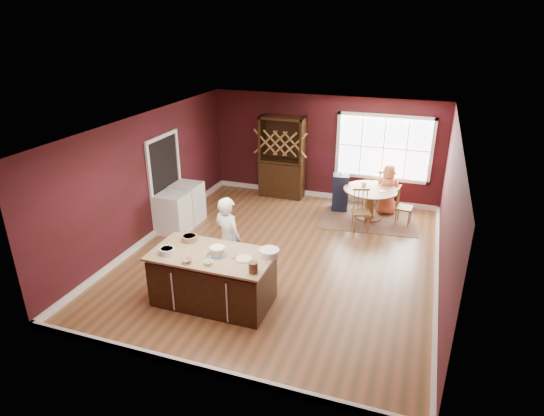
{
  "coord_description": "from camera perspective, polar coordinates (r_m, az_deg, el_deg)",
  "views": [
    {
      "loc": [
        2.47,
        -7.75,
        4.5
      ],
      "look_at": [
        -0.2,
        -0.05,
        1.05
      ],
      "focal_mm": 30.0,
      "sensor_mm": 36.0,
      "label": 1
    }
  ],
  "objects": [
    {
      "name": "kitchen_island",
      "position": [
        7.76,
        -7.39,
        -8.84
      ],
      "size": [
        2.01,
        1.06,
        0.92
      ],
      "color": "black",
      "rests_on": "ground"
    },
    {
      "name": "baker",
      "position": [
        8.22,
        -5.55,
        -3.89
      ],
      "size": [
        0.68,
        0.56,
        1.61
      ],
      "primitive_type": "imported",
      "rotation": [
        0.0,
        0.0,
        2.81
      ],
      "color": "white",
      "rests_on": "ground"
    },
    {
      "name": "seated_woman",
      "position": [
        11.37,
        14.29,
        2.31
      ],
      "size": [
        0.68,
        0.51,
        1.26
      ],
      "primitive_type": "imported",
      "rotation": [
        0.0,
        0.0,
        3.32
      ],
      "color": "#F07853",
      "rests_on": "ground"
    },
    {
      "name": "table_plate",
      "position": [
        10.83,
        13.65,
        2.06
      ],
      "size": [
        0.18,
        0.18,
        0.01
      ],
      "primitive_type": "cylinder",
      "color": "beige",
      "rests_on": "dining_table"
    },
    {
      "name": "bowl_blue",
      "position": [
        7.63,
        -13.03,
        -5.27
      ],
      "size": [
        0.25,
        0.25,
        0.1
      ],
      "primitive_type": "cylinder",
      "color": "white",
      "rests_on": "kitchen_island"
    },
    {
      "name": "chair_north",
      "position": [
        11.64,
        14.04,
        2.32
      ],
      "size": [
        0.48,
        0.46,
        1.07
      ],
      "primitive_type": null,
      "rotation": [
        0.0,
        0.0,
        3.23
      ],
      "color": "brown",
      "rests_on": "ground"
    },
    {
      "name": "doorway",
      "position": [
        10.55,
        -13.18,
        3.09
      ],
      "size": [
        0.08,
        1.26,
        2.13
      ],
      "primitive_type": null,
      "color": "white",
      "rests_on": "room_shell"
    },
    {
      "name": "room_shell",
      "position": [
        8.72,
        1.36,
        1.76
      ],
      "size": [
        7.0,
        7.0,
        7.0
      ],
      "color": "brown",
      "rests_on": "ground"
    },
    {
      "name": "bowl_pink",
      "position": [
        7.3,
        -10.65,
        -6.59
      ],
      "size": [
        0.17,
        0.17,
        0.06
      ],
      "primitive_type": "cylinder",
      "color": "silver",
      "rests_on": "kitchen_island"
    },
    {
      "name": "white_tub",
      "position": [
        7.37,
        -0.36,
        -5.61
      ],
      "size": [
        0.33,
        0.33,
        0.11
      ],
      "primitive_type": "cylinder",
      "color": "white",
      "rests_on": "kitchen_island"
    },
    {
      "name": "bowl_yellow",
      "position": [
        7.97,
        -10.32,
        -3.75
      ],
      "size": [
        0.27,
        0.27,
        0.1
      ],
      "primitive_type": "cylinder",
      "color": "olive",
      "rests_on": "kitchen_island"
    },
    {
      "name": "dinner_plate",
      "position": [
        7.3,
        -3.55,
        -6.38
      ],
      "size": [
        0.26,
        0.26,
        0.02
      ],
      "primitive_type": "cylinder",
      "color": "beige",
      "rests_on": "kitchen_island"
    },
    {
      "name": "rug",
      "position": [
        11.21,
        12.0,
        -1.21
      ],
      "size": [
        2.4,
        1.95,
        0.01
      ],
      "primitive_type": "cube",
      "rotation": [
        0.0,
        0.0,
        0.1
      ],
      "color": "brown",
      "rests_on": "ground"
    },
    {
      "name": "toddler",
      "position": [
        11.34,
        8.83,
        3.68
      ],
      "size": [
        0.18,
        0.14,
        0.26
      ],
      "primitive_type": null,
      "color": "#8CA5BF",
      "rests_on": "high_chair"
    },
    {
      "name": "washer",
      "position": [
        10.33,
        -12.26,
        -0.63
      ],
      "size": [
        0.63,
        0.61,
        0.91
      ],
      "primitive_type": "cube",
      "color": "silver",
      "rests_on": "ground"
    },
    {
      "name": "dryer",
      "position": [
        10.84,
        -10.56,
        0.67
      ],
      "size": [
        0.64,
        0.62,
        0.93
      ],
      "primitive_type": "cube",
      "color": "white",
      "rests_on": "ground"
    },
    {
      "name": "bowl_olive",
      "position": [
        7.21,
        -7.99,
        -6.82
      ],
      "size": [
        0.14,
        0.14,
        0.05
      ],
      "primitive_type": "cylinder",
      "color": "#F3EFCB",
      "rests_on": "kitchen_island"
    },
    {
      "name": "high_chair",
      "position": [
        11.41,
        8.57,
        2.06
      ],
      "size": [
        0.45,
        0.45,
        0.96
      ],
      "primitive_type": null,
      "rotation": [
        0.0,
        0.0,
        0.19
      ],
      "color": "black",
      "rests_on": "ground"
    },
    {
      "name": "window",
      "position": [
        11.65,
        13.83,
        7.36
      ],
      "size": [
        2.36,
        0.1,
        1.66
      ],
      "primitive_type": null,
      "color": "white",
      "rests_on": "room_shell"
    },
    {
      "name": "table_cup",
      "position": [
        11.06,
        11.47,
        2.93
      ],
      "size": [
        0.14,
        0.14,
        0.1
      ],
      "primitive_type": "imported",
      "rotation": [
        0.0,
        0.0,
        0.07
      ],
      "color": "white",
      "rests_on": "dining_table"
    },
    {
      "name": "layer_cake",
      "position": [
        7.44,
        -6.86,
        -5.38
      ],
      "size": [
        0.35,
        0.35,
        0.14
      ],
      "primitive_type": null,
      "color": "white",
      "rests_on": "kitchen_island"
    },
    {
      "name": "chair_south",
      "position": [
        10.36,
        11.12,
        -0.33
      ],
      "size": [
        0.5,
        0.49,
        0.96
      ],
      "primitive_type": null,
      "rotation": [
        0.0,
        0.0,
        0.32
      ],
      "color": "brown",
      "rests_on": "ground"
    },
    {
      "name": "stoneware_crock",
      "position": [
        6.9,
        -2.38,
        -7.46
      ],
      "size": [
        0.15,
        0.15,
        0.18
      ],
      "primitive_type": "cylinder",
      "color": "#50391C",
      "rests_on": "kitchen_island"
    },
    {
      "name": "dining_table",
      "position": [
        11.01,
        12.22,
        1.3
      ],
      "size": [
        1.27,
        1.27,
        0.75
      ],
      "color": "brown",
      "rests_on": "ground"
    },
    {
      "name": "hutch",
      "position": [
        12.02,
        1.28,
        6.36
      ],
      "size": [
        1.17,
        0.49,
        2.14
      ],
      "primitive_type": "cube",
      "color": "#442910",
      "rests_on": "ground"
    },
    {
      "name": "chair_east",
      "position": [
        10.94,
        16.29,
        0.25
      ],
      "size": [
        0.4,
        0.42,
        0.9
      ],
      "primitive_type": null,
      "rotation": [
        0.0,
        0.0,
        1.45
      ],
      "color": "brown",
      "rests_on": "ground"
    },
    {
      "name": "drinking_glass",
      "position": [
        7.31,
        -4.84,
        -5.76
      ],
      "size": [
        0.08,
        0.08,
        0.16
      ],
      "primitive_type": "cylinder",
      "color": "white",
      "rests_on": "kitchen_island"
    }
  ]
}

